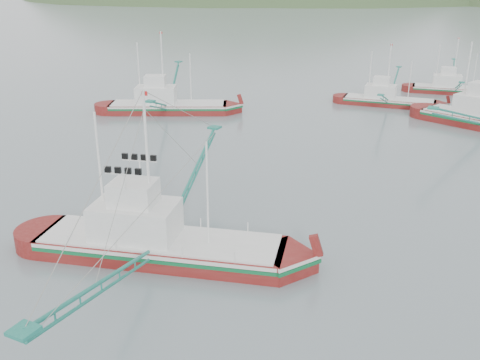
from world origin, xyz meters
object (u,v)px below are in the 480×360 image
at_px(main_boat, 157,226).
at_px(bg_boat_left, 167,95).
at_px(bg_boat_far, 388,96).
at_px(bg_boat_extra, 454,84).

bearing_deg(main_boat, bg_boat_left, 107.96).
distance_m(main_boat, bg_boat_left, 37.29).
height_order(main_boat, bg_boat_far, main_boat).
bearing_deg(bg_boat_left, main_boat, -83.55).
distance_m(bg_boat_far, bg_boat_extra, 14.04).
relative_size(bg_boat_left, bg_boat_extra, 1.17).
height_order(main_boat, bg_boat_extra, main_boat).
height_order(bg_boat_left, bg_boat_extra, bg_boat_left).
xyz_separation_m(bg_boat_far, bg_boat_extra, (7.05, 12.14, 0.15)).
bearing_deg(bg_boat_far, bg_boat_left, -151.33).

